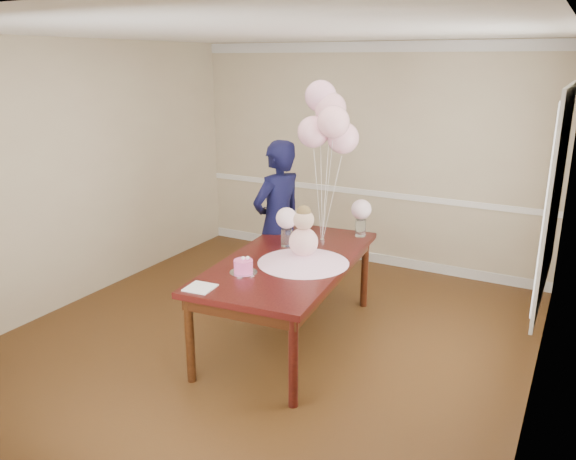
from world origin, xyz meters
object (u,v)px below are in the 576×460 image
(dining_table_top, at_px, (289,261))
(dining_chair_seat, at_px, (302,261))
(birthday_cake, at_px, (243,266))
(woman, at_px, (278,224))

(dining_table_top, xyz_separation_m, dining_chair_seat, (-0.31, 0.86, -0.33))
(birthday_cake, distance_m, dining_chair_seat, 1.42)
(birthday_cake, bearing_deg, dining_chair_seat, 95.92)
(dining_chair_seat, bearing_deg, birthday_cake, -95.59)
(dining_table_top, height_order, birthday_cake, birthday_cake)
(dining_chair_seat, bearing_deg, woman, -150.83)
(dining_chair_seat, height_order, woman, woman)
(dining_chair_seat, distance_m, woman, 0.50)
(birthday_cake, xyz_separation_m, woman, (-0.34, 1.18, 0.01))
(birthday_cake, bearing_deg, dining_table_top, 71.42)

